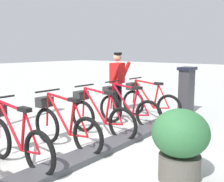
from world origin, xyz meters
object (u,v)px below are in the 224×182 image
at_px(bike_docked_0, 148,101).
at_px(bike_docked_3, 63,125).
at_px(planter_bush, 180,141).
at_px(payment_kiosk, 186,90).
at_px(bike_docked_2, 99,115).
at_px(bike_docked_1, 126,107).
at_px(bike_docked_4, 15,138).
at_px(worker_near_rack, 118,80).

relative_size(bike_docked_0, bike_docked_3, 1.00).
bearing_deg(planter_bush, bike_docked_0, -51.43).
bearing_deg(payment_kiosk, bike_docked_2, 78.92).
bearing_deg(bike_docked_1, bike_docked_4, 90.00).
xyz_separation_m(bike_docked_2, bike_docked_3, (0.00, 0.95, 0.00)).
distance_m(bike_docked_0, planter_bush, 3.39).
relative_size(bike_docked_3, planter_bush, 1.77).
bearing_deg(bike_docked_2, bike_docked_0, -90.00).
bearing_deg(bike_docked_4, bike_docked_3, -90.00).
bearing_deg(bike_docked_1, payment_kiosk, -106.14).
bearing_deg(bike_docked_1, worker_near_rack, -44.04).
distance_m(bike_docked_2, bike_docked_4, 1.89).
relative_size(bike_docked_2, bike_docked_4, 1.00).
height_order(bike_docked_0, bike_docked_4, same).
bearing_deg(bike_docked_3, worker_near_rack, -70.87).
bearing_deg(worker_near_rack, bike_docked_3, 109.13).
relative_size(payment_kiosk, bike_docked_4, 0.74).
bearing_deg(bike_docked_1, planter_bush, 141.10).
bearing_deg(bike_docked_2, bike_docked_4, 90.00).
distance_m(bike_docked_1, planter_bush, 2.72).
bearing_deg(bike_docked_1, bike_docked_3, 90.00).
xyz_separation_m(bike_docked_4, planter_bush, (-2.11, -1.13, 0.11)).
bearing_deg(planter_bush, bike_docked_3, 4.95).
bearing_deg(bike_docked_0, planter_bush, 128.57).
distance_m(bike_docked_0, bike_docked_3, 2.84).
relative_size(bike_docked_1, bike_docked_2, 1.00).
height_order(worker_near_rack, planter_bush, worker_near_rack).
bearing_deg(bike_docked_0, bike_docked_3, 90.00).
distance_m(bike_docked_0, bike_docked_2, 1.89).
relative_size(bike_docked_1, planter_bush, 1.77).
distance_m(bike_docked_0, bike_docked_1, 0.95).
height_order(payment_kiosk, bike_docked_0, payment_kiosk).
relative_size(bike_docked_2, bike_docked_3, 1.00).
relative_size(payment_kiosk, planter_bush, 1.32).
height_order(bike_docked_3, planter_bush, bike_docked_3).
xyz_separation_m(bike_docked_1, planter_bush, (-2.11, 1.71, 0.11)).
bearing_deg(bike_docked_3, payment_kiosk, -98.41).
bearing_deg(bike_docked_3, bike_docked_0, -90.00).
relative_size(bike_docked_1, bike_docked_4, 1.00).
height_order(bike_docked_0, bike_docked_2, same).
relative_size(payment_kiosk, bike_docked_2, 0.74).
height_order(bike_docked_1, bike_docked_3, same).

